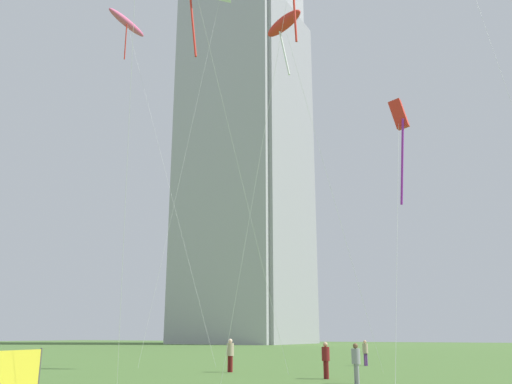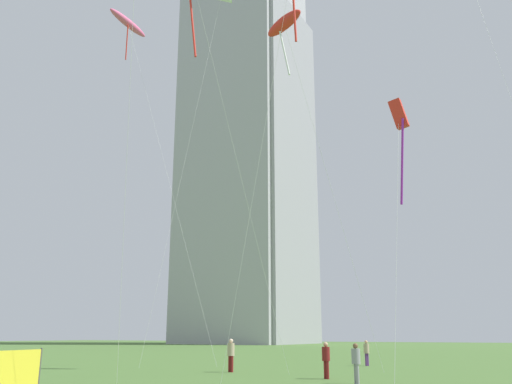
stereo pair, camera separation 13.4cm
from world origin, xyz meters
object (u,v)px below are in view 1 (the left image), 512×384
at_px(person_standing_3, 356,360).
at_px(distant_highrise_1, 249,169).
at_px(kite_flying_6, 399,120).
at_px(person_standing_4, 365,351).
at_px(person_standing_1, 326,357).
at_px(kite_flying_0, 284,25).
at_px(kite_flying_1, 127,23).
at_px(event_banner, 14,369).
at_px(person_standing_5, 230,353).
at_px(distant_highrise_0, 241,136).
at_px(kite_flying_5, 220,0).

relative_size(person_standing_3, distant_highrise_1, 0.02).
xyz_separation_m(kite_flying_6, distant_highrise_1, (-54.83, 88.54, 29.93)).
height_order(person_standing_4, distant_highrise_1, distant_highrise_1).
relative_size(person_standing_1, kite_flying_0, 0.09).
bearing_deg(distant_highrise_1, person_standing_3, -58.50).
relative_size(person_standing_1, kite_flying_1, 0.06).
distance_m(person_standing_4, distant_highrise_1, 97.70).
distance_m(distant_highrise_1, event_banner, 113.16).
xyz_separation_m(person_standing_5, distant_highrise_0, (-44.80, 82.05, 48.39)).
bearing_deg(kite_flying_1, distant_highrise_1, 110.82).
distance_m(person_standing_5, kite_flying_6, 15.67).
bearing_deg(distant_highrise_0, person_standing_4, -54.09).
bearing_deg(kite_flying_0, event_banner, -124.55).
bearing_deg(kite_flying_1, kite_flying_6, -20.66).
bearing_deg(kite_flying_5, distant_highrise_0, 117.70).
bearing_deg(person_standing_4, distant_highrise_0, 54.05).
distance_m(distant_highrise_0, distant_highrise_1, 8.57).
xyz_separation_m(person_standing_5, kite_flying_0, (5.00, -3.22, 17.37)).
xyz_separation_m(kite_flying_5, kite_flying_6, (16.03, -10.65, -17.65)).
bearing_deg(kite_flying_0, person_standing_5, 147.23).
height_order(person_standing_1, kite_flying_1, kite_flying_1).
bearing_deg(distant_highrise_1, kite_flying_1, -68.33).
bearing_deg(person_standing_3, person_standing_1, 6.21).
xyz_separation_m(kite_flying_1, event_banner, (12.02, -17.72, -27.63)).
distance_m(kite_flying_1, event_banner, 34.96).
distance_m(person_standing_1, person_standing_3, 2.93).
relative_size(person_standing_5, distant_highrise_0, 0.02).
bearing_deg(kite_flying_5, person_standing_1, -35.89).
relative_size(person_standing_1, person_standing_3, 1.01).
relative_size(kite_flying_0, distant_highrise_1, 0.23).
relative_size(kite_flying_1, kite_flying_5, 0.98).
relative_size(person_standing_4, kite_flying_0, 0.09).
distance_m(person_standing_1, kite_flying_1, 34.66).
distance_m(person_standing_5, kite_flying_1, 30.99).
height_order(kite_flying_1, kite_flying_5, kite_flying_5).
distance_m(person_standing_4, kite_flying_1, 33.49).
bearing_deg(kite_flying_6, distant_highrise_0, 122.85).
distance_m(person_standing_4, kite_flying_6, 18.41).
xyz_separation_m(kite_flying_0, distant_highrise_1, (-48.78, 87.31, 22.76)).
bearing_deg(distant_highrise_0, kite_flying_1, -66.55).
bearing_deg(event_banner, kite_flying_0, 55.45).
bearing_deg(person_standing_3, person_standing_5, 24.92).
relative_size(person_standing_1, kite_flying_6, 0.14).
xyz_separation_m(person_standing_4, distant_highrise_0, (-49.71, 72.50, 48.47)).
height_order(kite_flying_5, event_banner, kite_flying_5).
relative_size(person_standing_5, kite_flying_5, 0.06).
distance_m(kite_flying_5, event_banner, 34.10).
distance_m(kite_flying_5, distant_highrise_1, 87.88).
bearing_deg(person_standing_1, kite_flying_5, -1.33).
distance_m(kite_flying_1, kite_flying_5, 8.79).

